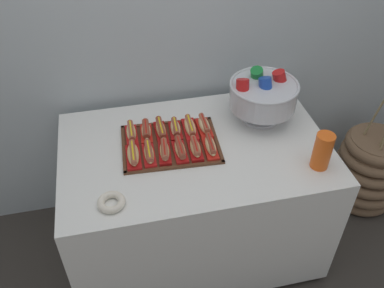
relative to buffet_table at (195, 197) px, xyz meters
name	(u,v)px	position (x,y,z in m)	size (l,w,h in m)	color
ground_plane	(194,242)	(0.00, 0.00, -0.41)	(10.00, 10.00, 0.00)	#38332D
back_wall	(173,5)	(0.00, 0.53, 0.89)	(6.00, 0.10, 2.60)	#B2BCC1
buffet_table	(195,197)	(0.00, 0.00, 0.00)	(1.34, 0.85, 0.78)	white
floor_vase	(367,169)	(1.19, 0.14, -0.17)	(0.46, 0.46, 1.08)	brown
serving_tray	(170,144)	(-0.12, 0.04, 0.38)	(0.50, 0.39, 0.01)	#56331E
hot_dog_0	(133,155)	(-0.31, -0.03, 0.41)	(0.07, 0.18, 0.06)	#B21414
hot_dog_1	(149,153)	(-0.23, -0.04, 0.41)	(0.06, 0.17, 0.06)	red
hot_dog_2	(165,151)	(-0.16, -0.04, 0.41)	(0.07, 0.16, 0.06)	#B21414
hot_dog_3	(180,149)	(-0.08, -0.05, 0.41)	(0.06, 0.16, 0.06)	red
hot_dog_4	(195,148)	(-0.01, -0.05, 0.41)	(0.07, 0.15, 0.06)	#B21414
hot_dog_5	(210,146)	(0.06, -0.05, 0.41)	(0.07, 0.17, 0.06)	red
hot_dog_6	(131,133)	(-0.30, 0.13, 0.41)	(0.06, 0.16, 0.06)	red
hot_dog_7	(146,131)	(-0.23, 0.13, 0.41)	(0.07, 0.16, 0.07)	red
hot_dog_8	(161,130)	(-0.15, 0.12, 0.41)	(0.06, 0.18, 0.06)	#B21414
hot_dog_9	(175,129)	(-0.08, 0.12, 0.41)	(0.07, 0.16, 0.06)	#B21414
hot_dog_10	(190,127)	(0.00, 0.12, 0.41)	(0.07, 0.18, 0.06)	red
hot_dog_11	(204,126)	(0.07, 0.11, 0.41)	(0.06, 0.16, 0.06)	red
punch_bowl	(263,94)	(0.40, 0.15, 0.53)	(0.36, 0.36, 0.27)	silver
cup_stack	(322,151)	(0.54, -0.26, 0.46)	(0.09, 0.09, 0.19)	#EA5B19
donut	(111,202)	(-0.43, -0.29, 0.39)	(0.12, 0.12, 0.03)	silver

